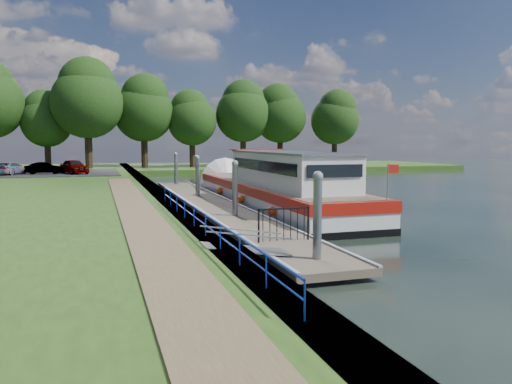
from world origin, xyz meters
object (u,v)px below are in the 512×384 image
object	(u,v)px
barge	(269,188)
car_c	(11,168)
car_b	(45,168)
car_a	(74,166)
pontoon	(213,208)

from	to	relation	value
barge	car_c	distance (m)	28.13
car_b	car_c	size ratio (longest dim) A/B	0.84
car_a	pontoon	bearing A→B (deg)	-94.39
pontoon	car_b	bearing A→B (deg)	114.79
car_a	car_b	world-z (taller)	car_a
car_a	car_b	bearing A→B (deg)	155.55
barge	car_b	bearing A→B (deg)	122.91
car_c	car_b	bearing A→B (deg)	-164.55
barge	car_a	world-z (taller)	barge
barge	car_a	distance (m)	24.85
car_b	car_c	xyz separation A→B (m)	(-2.82, 0.40, 0.02)
pontoon	car_b	size ratio (longest dim) A/B	9.09
pontoon	car_a	distance (m)	24.39
pontoon	car_b	distance (m)	25.38
car_b	car_c	distance (m)	2.85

